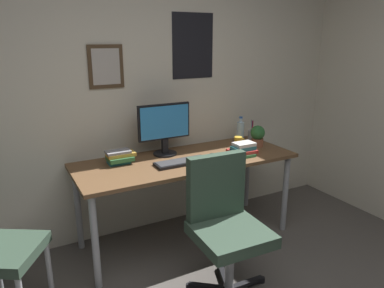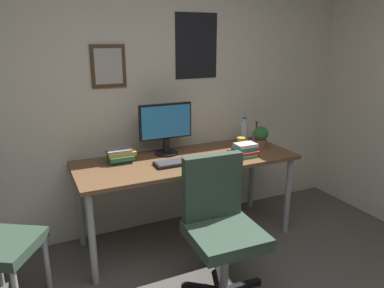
{
  "view_description": "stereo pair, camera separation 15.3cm",
  "coord_description": "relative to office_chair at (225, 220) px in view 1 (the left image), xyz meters",
  "views": [
    {
      "loc": [
        -1.02,
        -0.78,
        1.69
      ],
      "look_at": [
        0.28,
        1.63,
        0.89
      ],
      "focal_mm": 33.81,
      "sensor_mm": 36.0,
      "label": 1
    },
    {
      "loc": [
        -0.88,
        -0.85,
        1.69
      ],
      "look_at": [
        0.28,
        1.63,
        0.89
      ],
      "focal_mm": 33.81,
      "sensor_mm": 36.0,
      "label": 2
    }
  ],
  "objects": [
    {
      "name": "water_bottle",
      "position": [
        0.74,
        0.88,
        0.32
      ],
      "size": [
        0.07,
        0.07,
        0.25
      ],
      "color": "silver",
      "rests_on": "desk"
    },
    {
      "name": "desk",
      "position": [
        0.08,
        0.7,
        0.14
      ],
      "size": [
        1.82,
        0.69,
        0.74
      ],
      "color": "brown",
      "rests_on": "ground_plane"
    },
    {
      "name": "book_stack_left",
      "position": [
        0.54,
        0.55,
        0.26
      ],
      "size": [
        0.22,
        0.18,
        0.11
      ],
      "color": "#33723F",
      "rests_on": "desk"
    },
    {
      "name": "pen_cup",
      "position": [
        0.9,
        0.91,
        0.26
      ],
      "size": [
        0.07,
        0.07,
        0.2
      ],
      "color": "#9EA0A5",
      "rests_on": "desk"
    },
    {
      "name": "keyboard",
      "position": [
        -0.01,
        0.61,
        0.22
      ],
      "size": [
        0.43,
        0.15,
        0.03
      ],
      "color": "black",
      "rests_on": "desk"
    },
    {
      "name": "coffee_mug_near",
      "position": [
        0.64,
        0.76,
        0.26
      ],
      "size": [
        0.11,
        0.07,
        0.1
      ],
      "color": "yellow",
      "rests_on": "desk"
    },
    {
      "name": "potted_plant",
      "position": [
        0.81,
        0.71,
        0.31
      ],
      "size": [
        0.13,
        0.13,
        0.2
      ],
      "color": "brown",
      "rests_on": "desk"
    },
    {
      "name": "wall_back",
      "position": [
        -0.2,
        1.13,
        0.77
      ],
      "size": [
        4.4,
        0.1,
        2.6
      ],
      "color": "beige",
      "rests_on": "ground_plane"
    },
    {
      "name": "computer_mouse",
      "position": [
        0.29,
        0.61,
        0.23
      ],
      "size": [
        0.06,
        0.11,
        0.04
      ],
      "color": "black",
      "rests_on": "desk"
    },
    {
      "name": "monitor",
      "position": [
        -0.03,
        0.89,
        0.45
      ],
      "size": [
        0.46,
        0.2,
        0.43
      ],
      "color": "black",
      "rests_on": "desk"
    },
    {
      "name": "office_chair",
      "position": [
        0.0,
        0.0,
        0.0
      ],
      "size": [
        0.55,
        0.57,
        0.95
      ],
      "color": "#334738",
      "rests_on": "ground_plane"
    },
    {
      "name": "book_stack_right",
      "position": [
        -0.44,
        0.85,
        0.26
      ],
      "size": [
        0.23,
        0.16,
        0.11
      ],
      "color": "#26727A",
      "rests_on": "desk"
    }
  ]
}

